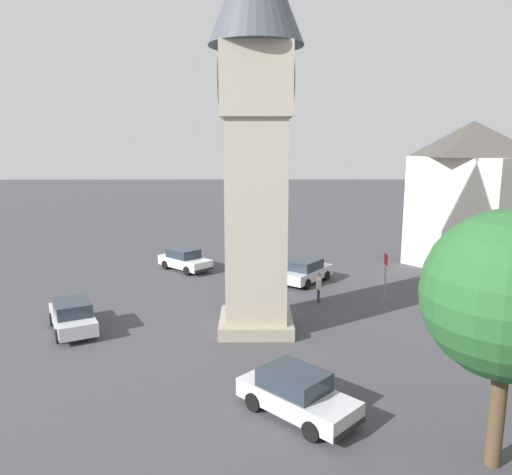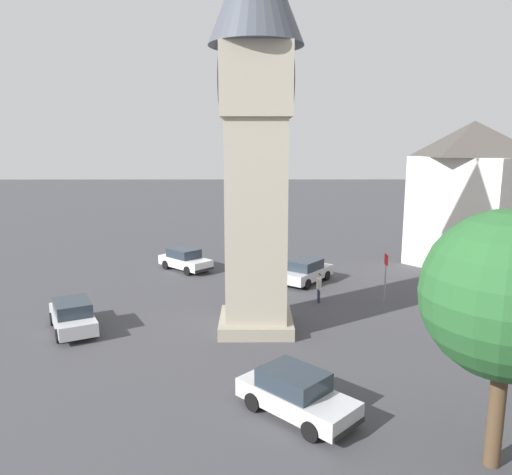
{
  "view_description": "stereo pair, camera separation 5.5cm",
  "coord_description": "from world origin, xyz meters",
  "px_view_note": "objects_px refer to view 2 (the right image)",
  "views": [
    {
      "loc": [
        -22.82,
        0.18,
        8.88
      ],
      "look_at": [
        0.0,
        0.0,
        4.51
      ],
      "focal_mm": 34.68,
      "sensor_mm": 36.0,
      "label": 1
    },
    {
      "loc": [
        -22.82,
        0.13,
        8.88
      ],
      "look_at": [
        0.0,
        0.0,
        4.51
      ],
      "focal_mm": 34.68,
      "sensor_mm": 36.0,
      "label": 2
    }
  ],
  "objects_px": {
    "car_blue_kerb": "(185,259)",
    "tree": "(508,296)",
    "car_red_corner": "(296,394)",
    "clock_tower": "(256,101)",
    "car_black_far": "(73,316)",
    "building_hall_far": "(469,194)",
    "car_white_side": "(306,271)",
    "pedestrian": "(319,285)",
    "road_sign": "(386,270)"
  },
  "relations": [
    {
      "from": "car_red_corner",
      "to": "road_sign",
      "type": "distance_m",
      "value": 13.22
    },
    {
      "from": "car_white_side",
      "to": "tree",
      "type": "bearing_deg",
      "value": -169.96
    },
    {
      "from": "clock_tower",
      "to": "car_white_side",
      "type": "distance_m",
      "value": 13.21
    },
    {
      "from": "car_blue_kerb",
      "to": "pedestrian",
      "type": "bearing_deg",
      "value": -130.67
    },
    {
      "from": "car_white_side",
      "to": "car_blue_kerb",
      "type": "bearing_deg",
      "value": 68.39
    },
    {
      "from": "car_white_side",
      "to": "tree",
      "type": "height_order",
      "value": "tree"
    },
    {
      "from": "car_white_side",
      "to": "tree",
      "type": "xyz_separation_m",
      "value": [
        -18.44,
        -3.27,
        4.18
      ]
    },
    {
      "from": "clock_tower",
      "to": "tree",
      "type": "distance_m",
      "value": 13.61
    },
    {
      "from": "clock_tower",
      "to": "car_blue_kerb",
      "type": "bearing_deg",
      "value": 23.79
    },
    {
      "from": "car_blue_kerb",
      "to": "tree",
      "type": "relative_size",
      "value": 0.57
    },
    {
      "from": "car_black_far",
      "to": "building_hall_far",
      "type": "bearing_deg",
      "value": -62.55
    },
    {
      "from": "tree",
      "to": "pedestrian",
      "type": "bearing_deg",
      "value": 11.73
    },
    {
      "from": "clock_tower",
      "to": "car_white_side",
      "type": "relative_size",
      "value": 4.29
    },
    {
      "from": "tree",
      "to": "road_sign",
      "type": "relative_size",
      "value": 2.59
    },
    {
      "from": "pedestrian",
      "to": "building_hall_far",
      "type": "relative_size",
      "value": 0.16
    },
    {
      "from": "car_white_side",
      "to": "pedestrian",
      "type": "bearing_deg",
      "value": -176.05
    },
    {
      "from": "car_black_far",
      "to": "car_blue_kerb",
      "type": "bearing_deg",
      "value": -18.26
    },
    {
      "from": "building_hall_far",
      "to": "road_sign",
      "type": "relative_size",
      "value": 3.72
    },
    {
      "from": "car_blue_kerb",
      "to": "clock_tower",
      "type": "bearing_deg",
      "value": -156.21
    },
    {
      "from": "car_black_far",
      "to": "road_sign",
      "type": "relative_size",
      "value": 1.59
    },
    {
      "from": "car_black_far",
      "to": "tree",
      "type": "relative_size",
      "value": 0.61
    },
    {
      "from": "clock_tower",
      "to": "building_hall_far",
      "type": "distance_m",
      "value": 20.31
    },
    {
      "from": "car_blue_kerb",
      "to": "car_white_side",
      "type": "xyz_separation_m",
      "value": [
        -3.27,
        -8.26,
        0.0
      ]
    },
    {
      "from": "tree",
      "to": "building_hall_far",
      "type": "bearing_deg",
      "value": -21.07
    },
    {
      "from": "pedestrian",
      "to": "car_blue_kerb",
      "type": "bearing_deg",
      "value": 49.33
    },
    {
      "from": "tree",
      "to": "car_blue_kerb",
      "type": "bearing_deg",
      "value": 27.95
    },
    {
      "from": "clock_tower",
      "to": "car_white_side",
      "type": "bearing_deg",
      "value": -22.31
    },
    {
      "from": "building_hall_far",
      "to": "pedestrian",
      "type": "bearing_deg",
      "value": 125.26
    },
    {
      "from": "building_hall_far",
      "to": "car_red_corner",
      "type": "bearing_deg",
      "value": 145.05
    },
    {
      "from": "car_white_side",
      "to": "road_sign",
      "type": "distance_m",
      "value": 5.84
    },
    {
      "from": "car_red_corner",
      "to": "car_blue_kerb",
      "type": "bearing_deg",
      "value": 18.11
    },
    {
      "from": "pedestrian",
      "to": "road_sign",
      "type": "bearing_deg",
      "value": -90.63
    },
    {
      "from": "car_black_far",
      "to": "car_red_corner",
      "type": "bearing_deg",
      "value": -126.86
    },
    {
      "from": "car_black_far",
      "to": "building_hall_far",
      "type": "relative_size",
      "value": 0.43
    },
    {
      "from": "tree",
      "to": "car_black_far",
      "type": "bearing_deg",
      "value": 56.48
    },
    {
      "from": "car_white_side",
      "to": "pedestrian",
      "type": "distance_m",
      "value": 4.08
    },
    {
      "from": "tree",
      "to": "building_hall_far",
      "type": "relative_size",
      "value": 0.7
    },
    {
      "from": "clock_tower",
      "to": "pedestrian",
      "type": "distance_m",
      "value": 11.09
    },
    {
      "from": "clock_tower",
      "to": "building_hall_far",
      "type": "bearing_deg",
      "value": -51.34
    },
    {
      "from": "pedestrian",
      "to": "road_sign",
      "type": "xyz_separation_m",
      "value": [
        -0.04,
        -3.71,
        0.89
      ]
    },
    {
      "from": "building_hall_far",
      "to": "road_sign",
      "type": "xyz_separation_m",
      "value": [
        -8.32,
        8.0,
        -3.39
      ]
    },
    {
      "from": "clock_tower",
      "to": "road_sign",
      "type": "relative_size",
      "value": 6.59
    },
    {
      "from": "car_red_corner",
      "to": "car_white_side",
      "type": "height_order",
      "value": "same"
    },
    {
      "from": "pedestrian",
      "to": "tree",
      "type": "distance_m",
      "value": 15.2
    },
    {
      "from": "pedestrian",
      "to": "road_sign",
      "type": "distance_m",
      "value": 3.82
    },
    {
      "from": "car_blue_kerb",
      "to": "car_black_far",
      "type": "bearing_deg",
      "value": 161.74
    },
    {
      "from": "building_hall_far",
      "to": "car_white_side",
      "type": "bearing_deg",
      "value": 109.36
    },
    {
      "from": "car_red_corner",
      "to": "car_white_side",
      "type": "distance_m",
      "value": 15.95
    },
    {
      "from": "car_blue_kerb",
      "to": "road_sign",
      "type": "xyz_separation_m",
      "value": [
        -7.38,
        -12.25,
        1.14
      ]
    },
    {
      "from": "car_red_corner",
      "to": "clock_tower",
      "type": "bearing_deg",
      "value": 9.26
    }
  ]
}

